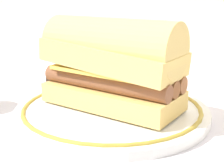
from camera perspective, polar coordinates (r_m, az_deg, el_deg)
name	(u,v)px	position (r m, az deg, el deg)	size (l,w,h in m)	color
ground_plane	(119,124)	(0.43, 1.26, -7.04)	(1.50, 1.50, 0.00)	silver
plate	(112,110)	(0.46, 0.00, -4.49)	(0.27, 0.27, 0.01)	white
sausage_sandwich	(112,62)	(0.44, 0.00, 3.77)	(0.19, 0.10, 0.12)	#E4BC66
butter_knife	(62,73)	(0.68, -8.65, 1.88)	(0.07, 0.14, 0.01)	silver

